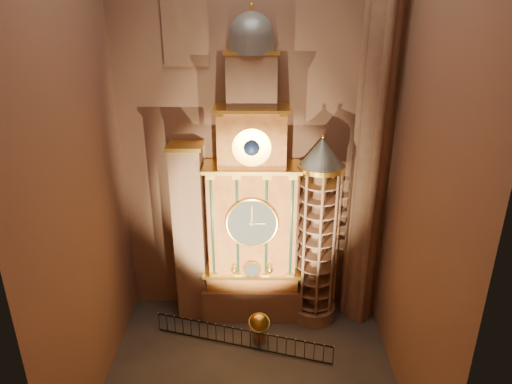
{
  "coord_description": "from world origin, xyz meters",
  "views": [
    {
      "loc": [
        0.45,
        -17.11,
        16.68
      ],
      "look_at": [
        0.22,
        3.0,
        8.43
      ],
      "focal_mm": 32.0,
      "sensor_mm": 36.0,
      "label": 1
    }
  ],
  "objects_px": {
    "astronomical_clock": "(252,208)",
    "stair_turret": "(317,235)",
    "celestial_globe": "(259,325)",
    "portrait_tower": "(190,234)",
    "iron_railing": "(242,338)"
  },
  "relations": [
    {
      "from": "astronomical_clock",
      "to": "portrait_tower",
      "type": "distance_m",
      "value": 3.73
    },
    {
      "from": "portrait_tower",
      "to": "iron_railing",
      "type": "distance_m",
      "value": 6.17
    },
    {
      "from": "portrait_tower",
      "to": "celestial_globe",
      "type": "xyz_separation_m",
      "value": [
        3.8,
        -2.48,
        -4.14
      ]
    },
    {
      "from": "astronomical_clock",
      "to": "iron_railing",
      "type": "relative_size",
      "value": 1.82
    },
    {
      "from": "iron_railing",
      "to": "celestial_globe",
      "type": "bearing_deg",
      "value": 29.7
    },
    {
      "from": "astronomical_clock",
      "to": "portrait_tower",
      "type": "xyz_separation_m",
      "value": [
        -3.4,
        0.02,
        -1.53
      ]
    },
    {
      "from": "portrait_tower",
      "to": "stair_turret",
      "type": "distance_m",
      "value": 6.91
    },
    {
      "from": "astronomical_clock",
      "to": "stair_turret",
      "type": "bearing_deg",
      "value": -4.3
    },
    {
      "from": "portrait_tower",
      "to": "celestial_globe",
      "type": "height_order",
      "value": "portrait_tower"
    },
    {
      "from": "astronomical_clock",
      "to": "stair_turret",
      "type": "xyz_separation_m",
      "value": [
        3.5,
        -0.26,
        -1.41
      ]
    },
    {
      "from": "stair_turret",
      "to": "celestial_globe",
      "type": "distance_m",
      "value": 5.71
    },
    {
      "from": "celestial_globe",
      "to": "iron_railing",
      "type": "height_order",
      "value": "celestial_globe"
    },
    {
      "from": "stair_turret",
      "to": "celestial_globe",
      "type": "bearing_deg",
      "value": -144.56
    },
    {
      "from": "stair_turret",
      "to": "iron_railing",
      "type": "height_order",
      "value": "stair_turret"
    },
    {
      "from": "astronomical_clock",
      "to": "iron_railing",
      "type": "bearing_deg",
      "value": -99.79
    }
  ]
}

